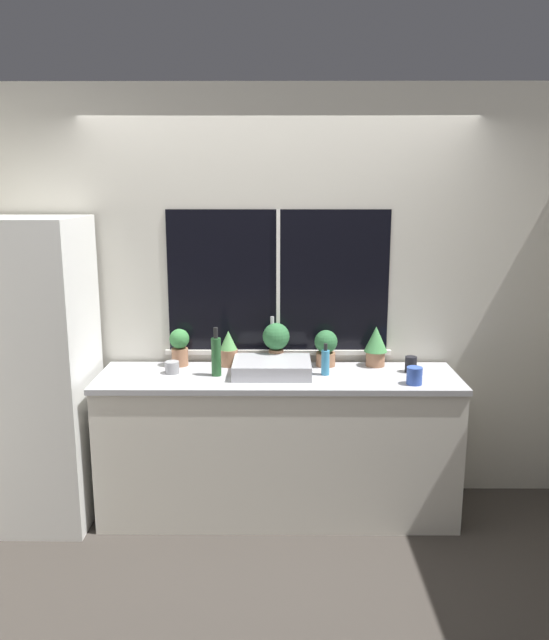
# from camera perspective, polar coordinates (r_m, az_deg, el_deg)

# --- Properties ---
(ground_plane) EXTENTS (14.00, 14.00, 0.00)m
(ground_plane) POSITION_cam_1_polar(r_m,az_deg,el_deg) (4.00, 0.26, -19.06)
(ground_plane) COLOR #38332D
(wall_back) EXTENTS (8.00, 0.09, 2.70)m
(wall_back) POSITION_cam_1_polar(r_m,az_deg,el_deg) (4.12, 0.29, 2.06)
(wall_back) COLOR beige
(wall_back) RESTS_ON ground_plane
(wall_left) EXTENTS (0.06, 7.00, 2.70)m
(wall_left) POSITION_cam_1_polar(r_m,az_deg,el_deg) (5.39, -22.39, 3.54)
(wall_left) COLOR beige
(wall_left) RESTS_ON ground_plane
(wall_right) EXTENTS (0.06, 7.00, 2.70)m
(wall_right) POSITION_cam_1_polar(r_m,az_deg,el_deg) (5.39, 23.01, 3.48)
(wall_right) COLOR beige
(wall_right) RESTS_ON ground_plane
(counter) EXTENTS (2.24, 0.59, 0.92)m
(counter) POSITION_cam_1_polar(r_m,az_deg,el_deg) (4.04, 0.27, -11.34)
(counter) COLOR silver
(counter) RESTS_ON ground_plane
(refrigerator) EXTENTS (0.63, 0.66, 1.90)m
(refrigerator) POSITION_cam_1_polar(r_m,az_deg,el_deg) (4.11, -20.91, -4.55)
(refrigerator) COLOR silver
(refrigerator) RESTS_ON ground_plane
(sink) EXTENTS (0.48, 0.41, 0.32)m
(sink) POSITION_cam_1_polar(r_m,az_deg,el_deg) (3.88, -0.28, -4.32)
(sink) COLOR #ADADB2
(sink) RESTS_ON counter
(potted_plant_far_left) EXTENTS (0.13, 0.13, 0.24)m
(potted_plant_far_left) POSITION_cam_1_polar(r_m,az_deg,el_deg) (4.09, -8.72, -2.33)
(potted_plant_far_left) COLOR #9E6B4C
(potted_plant_far_left) RESTS_ON counter
(potted_plant_left) EXTENTS (0.12, 0.12, 0.23)m
(potted_plant_left) POSITION_cam_1_polar(r_m,az_deg,el_deg) (4.06, -4.27, -2.64)
(potted_plant_left) COLOR #9E6B4C
(potted_plant_left) RESTS_ON counter
(potted_plant_center) EXTENTS (0.17, 0.17, 0.28)m
(potted_plant_center) POSITION_cam_1_polar(r_m,az_deg,el_deg) (4.03, 0.10, -1.82)
(potted_plant_center) COLOR #9E6B4C
(potted_plant_center) RESTS_ON counter
(potted_plant_right) EXTENTS (0.15, 0.15, 0.24)m
(potted_plant_right) POSITION_cam_1_polar(r_m,az_deg,el_deg) (4.06, 4.68, -2.45)
(potted_plant_right) COLOR #9E6B4C
(potted_plant_right) RESTS_ON counter
(potted_plant_far_right) EXTENTS (0.15, 0.15, 0.26)m
(potted_plant_far_right) POSITION_cam_1_polar(r_m,az_deg,el_deg) (4.09, 9.20, -2.22)
(potted_plant_far_right) COLOR #9E6B4C
(potted_plant_far_right) RESTS_ON counter
(soap_bottle) EXTENTS (0.05, 0.05, 0.20)m
(soap_bottle) POSITION_cam_1_polar(r_m,az_deg,el_deg) (3.87, 4.63, -3.83)
(soap_bottle) COLOR teal
(soap_bottle) RESTS_ON counter
(bottle_tall) EXTENTS (0.06, 0.06, 0.30)m
(bottle_tall) POSITION_cam_1_polar(r_m,az_deg,el_deg) (3.85, -5.40, -3.26)
(bottle_tall) COLOR #235128
(bottle_tall) RESTS_ON counter
(mug_grey) EXTENTS (0.09, 0.09, 0.08)m
(mug_grey) POSITION_cam_1_polar(r_m,az_deg,el_deg) (3.96, -9.39, -4.29)
(mug_grey) COLOR gray
(mug_grey) RESTS_ON counter
(mug_blue) EXTENTS (0.09, 0.09, 0.10)m
(mug_blue) POSITION_cam_1_polar(r_m,az_deg,el_deg) (3.78, 12.63, -4.99)
(mug_blue) COLOR #3351AD
(mug_blue) RESTS_ON counter
(mug_black) EXTENTS (0.07, 0.07, 0.10)m
(mug_black) POSITION_cam_1_polar(r_m,az_deg,el_deg) (4.02, 12.31, -3.98)
(mug_black) COLOR black
(mug_black) RESTS_ON counter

